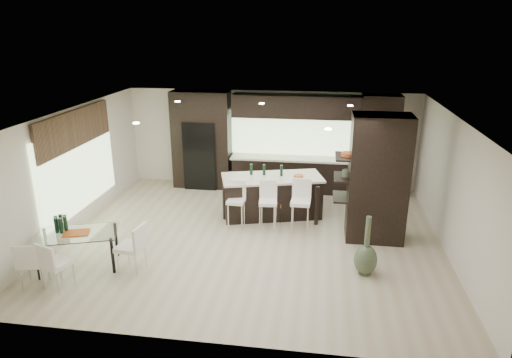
% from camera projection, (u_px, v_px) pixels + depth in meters
% --- Properties ---
extents(ground, '(8.00, 8.00, 0.00)m').
position_uv_depth(ground, '(252.00, 238.00, 9.92)').
color(ground, '#C0B193').
rests_on(ground, ground).
extents(back_wall, '(8.00, 0.02, 2.70)m').
position_uv_depth(back_wall, '(271.00, 139.00, 12.76)').
color(back_wall, silver).
rests_on(back_wall, ground).
extents(left_wall, '(0.02, 7.00, 2.70)m').
position_uv_depth(left_wall, '(72.00, 171.00, 10.03)').
color(left_wall, silver).
rests_on(left_wall, ground).
extents(right_wall, '(0.02, 7.00, 2.70)m').
position_uv_depth(right_wall, '(453.00, 189.00, 8.94)').
color(right_wall, silver).
rests_on(right_wall, ground).
extents(ceiling, '(8.00, 7.00, 0.02)m').
position_uv_depth(ceiling, '(252.00, 115.00, 9.05)').
color(ceiling, white).
rests_on(ceiling, ground).
extents(window_left, '(0.04, 3.20, 1.90)m').
position_uv_depth(window_left, '(79.00, 168.00, 10.21)').
color(window_left, '#B2D199').
rests_on(window_left, left_wall).
extents(window_back, '(3.40, 0.04, 1.20)m').
position_uv_depth(window_back, '(292.00, 133.00, 12.58)').
color(window_back, '#B2D199').
rests_on(window_back, back_wall).
extents(stone_accent, '(0.08, 3.00, 0.80)m').
position_uv_depth(stone_accent, '(75.00, 129.00, 9.92)').
color(stone_accent, brown).
rests_on(stone_accent, left_wall).
extents(ceiling_spots, '(4.00, 3.00, 0.02)m').
position_uv_depth(ceiling_spots, '(254.00, 113.00, 9.29)').
color(ceiling_spots, white).
rests_on(ceiling_spots, ceiling).
extents(back_cabinetry, '(6.80, 0.68, 2.70)m').
position_uv_depth(back_cabinetry, '(288.00, 143.00, 12.38)').
color(back_cabinetry, black).
rests_on(back_cabinetry, ground).
extents(refrigerator, '(0.90, 0.68, 1.90)m').
position_uv_depth(refrigerator, '(202.00, 154.00, 12.79)').
color(refrigerator, black).
rests_on(refrigerator, ground).
extents(partition_column, '(1.20, 0.80, 2.70)m').
position_uv_depth(partition_column, '(378.00, 179.00, 9.50)').
color(partition_column, black).
rests_on(partition_column, ground).
extents(kitchen_island, '(2.55, 1.62, 0.98)m').
position_uv_depth(kitchen_island, '(272.00, 196.00, 10.95)').
color(kitchen_island, black).
rests_on(kitchen_island, ground).
extents(stool_left, '(0.40, 0.40, 0.87)m').
position_uv_depth(stool_left, '(236.00, 209.00, 10.32)').
color(stool_left, white).
rests_on(stool_left, ground).
extents(stool_mid, '(0.43, 0.43, 0.90)m').
position_uv_depth(stool_mid, '(268.00, 210.00, 10.21)').
color(stool_mid, white).
rests_on(stool_mid, ground).
extents(stool_right, '(0.44, 0.44, 0.96)m').
position_uv_depth(stool_right, '(300.00, 211.00, 10.09)').
color(stool_right, white).
rests_on(stool_right, ground).
extents(bench, '(1.21, 0.56, 0.45)m').
position_uv_depth(bench, '(259.00, 208.00, 10.93)').
color(bench, black).
rests_on(bench, ground).
extents(floor_vase, '(0.46, 0.46, 1.16)m').
position_uv_depth(floor_vase, '(367.00, 246.00, 8.30)').
color(floor_vase, '#424F38').
rests_on(floor_vase, ground).
extents(dining_table, '(1.65, 1.25, 0.71)m').
position_uv_depth(dining_table, '(79.00, 250.00, 8.62)').
color(dining_table, white).
rests_on(dining_table, ground).
extents(chair_near, '(0.57, 0.57, 0.83)m').
position_uv_depth(chair_near, '(57.00, 266.00, 7.92)').
color(chair_near, white).
rests_on(chair_near, ground).
extents(chair_far, '(0.52, 0.52, 0.80)m').
position_uv_depth(chair_far, '(33.00, 265.00, 8.00)').
color(chair_far, white).
rests_on(chair_far, ground).
extents(chair_end, '(0.52, 0.52, 0.87)m').
position_uv_depth(chair_end, '(131.00, 250.00, 8.45)').
color(chair_end, white).
rests_on(chair_end, ground).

